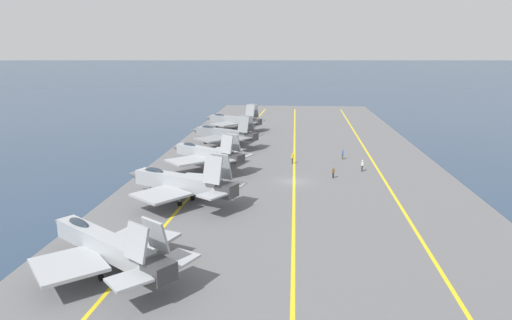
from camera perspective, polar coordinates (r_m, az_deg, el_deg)
name	(u,v)px	position (r m, az deg, el deg)	size (l,w,h in m)	color
ground_plane	(294,184)	(65.83, 4.77, -3.03)	(2000.00, 2000.00, 0.00)	navy
carrier_deck	(294,183)	(65.78, 4.78, -2.86)	(188.58, 47.38, 0.40)	slate
deck_stripe_foul_line	(386,184)	(67.03, 16.00, -2.85)	(169.73, 0.36, 0.01)	yellow
deck_stripe_centerline	(294,181)	(65.72, 4.78, -2.69)	(169.73, 0.36, 0.01)	yellow
deck_stripe_edge_line	(205,179)	(66.97, -6.45, -2.42)	(169.73, 0.36, 0.01)	yellow
parked_jet_nearest	(106,245)	(40.61, -18.26, -10.07)	(13.52, 16.07, 5.95)	#9EA3A8
parked_jet_second	(180,182)	(56.71, -9.49, -2.76)	(13.34, 16.44, 6.63)	#9EA3A8
parked_jet_third	(206,153)	(71.84, -6.23, 0.85)	(13.53, 14.62, 6.18)	#9EA3A8
parked_jet_fourth	(224,133)	(89.31, -4.05, 3.32)	(13.22, 15.57, 6.49)	gray
parked_jet_fifth	(233,120)	(108.57, -2.87, 5.03)	(13.05, 15.51, 6.39)	gray
crew_brown_vest	(333,172)	(68.03, 9.63, -1.50)	(0.39, 0.45, 1.64)	#232328
crew_white_vest	(362,165)	(72.64, 13.14, -0.63)	(0.42, 0.33, 1.82)	#383328
crew_blue_vest	(343,154)	(80.08, 10.78, 0.75)	(0.41, 0.30, 1.74)	#4C473D
crew_yellow_vest	(293,158)	(75.89, 4.59, 0.30)	(0.42, 0.46, 1.85)	#383328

